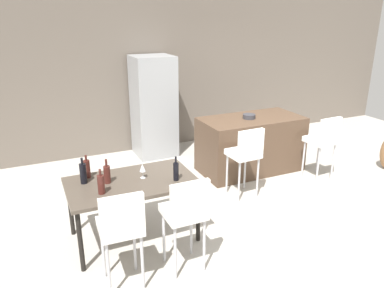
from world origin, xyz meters
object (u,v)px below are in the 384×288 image
at_px(kitchen_island, 250,144).
at_px(dining_chair_near, 121,225).
at_px(wine_glass_left, 143,168).
at_px(dining_table, 132,186).
at_px(refrigerator, 154,107).
at_px(wine_bottle_corner, 107,174).
at_px(bar_chair_middle, 324,138).
at_px(bar_chair_left, 246,152).
at_px(wine_bottle_inner, 176,171).
at_px(wine_bottle_far, 83,173).
at_px(dining_chair_far, 186,210).
at_px(fruit_bowl, 249,116).
at_px(wine_bottle_right, 101,184).
at_px(wine_bottle_middle, 87,169).

height_order(kitchen_island, dining_chair_near, dining_chair_near).
bearing_deg(wine_glass_left, dining_chair_near, -119.79).
distance_m(dining_table, refrigerator, 2.82).
relative_size(kitchen_island, wine_bottle_corner, 5.92).
bearing_deg(bar_chair_middle, dining_chair_near, -161.81).
bearing_deg(bar_chair_left, wine_bottle_inner, -157.13).
height_order(dining_chair_near, wine_bottle_inner, dining_chair_near).
bearing_deg(wine_bottle_far, dining_table, -18.65).
bearing_deg(dining_chair_near, refrigerator, 66.23).
xyz_separation_m(bar_chair_middle, dining_chair_near, (-3.51, -1.15, 0.00)).
height_order(dining_chair_far, wine_bottle_corner, dining_chair_far).
xyz_separation_m(wine_bottle_corner, wine_glass_left, (0.40, -0.04, 0.02)).
bearing_deg(dining_chair_near, kitchen_island, 36.01).
bearing_deg(wine_bottle_far, kitchen_island, 19.11).
bearing_deg(refrigerator, kitchen_island, -48.99).
bearing_deg(wine_bottle_inner, dining_chair_near, -142.59).
bearing_deg(bar_chair_middle, fruit_bowl, 137.74).
bearing_deg(bar_chair_left, wine_bottle_corner, -171.76).
bearing_deg(refrigerator, fruit_bowl, -50.68).
height_order(dining_chair_near, wine_bottle_right, dining_chair_near).
relative_size(bar_chair_left, wine_bottle_right, 3.76).
height_order(bar_chair_middle, refrigerator, refrigerator).
distance_m(bar_chair_middle, dining_table, 3.20).
height_order(wine_bottle_inner, refrigerator, refrigerator).
relative_size(bar_chair_middle, wine_bottle_corner, 3.68).
distance_m(dining_chair_near, refrigerator, 3.68).
distance_m(bar_chair_middle, wine_bottle_far, 3.69).
distance_m(dining_table, fruit_bowl, 2.60).
xyz_separation_m(dining_table, wine_bottle_far, (-0.50, 0.17, 0.19)).
distance_m(wine_bottle_right, fruit_bowl, 2.99).
height_order(kitchen_island, wine_glass_left, kitchen_island).
height_order(dining_chair_far, wine_bottle_right, dining_chair_far).
relative_size(kitchen_island, wine_bottle_inner, 5.89).
distance_m(dining_chair_near, wine_bottle_right, 0.65).
height_order(wine_bottle_inner, wine_bottle_corner, wine_bottle_inner).
height_order(dining_table, wine_bottle_right, wine_bottle_right).
height_order(dining_table, dining_chair_far, dining_chair_far).
distance_m(dining_chair_near, fruit_bowl, 3.29).
relative_size(wine_bottle_inner, refrigerator, 0.16).
bearing_deg(wine_bottle_right, dining_chair_far, -41.99).
distance_m(dining_chair_near, dining_chair_far, 0.65).
xyz_separation_m(kitchen_island, dining_table, (-2.37, -1.16, 0.21)).
distance_m(wine_bottle_inner, refrigerator, 2.83).
xyz_separation_m(bar_chair_middle, wine_bottle_middle, (-3.62, -0.05, 0.15)).
height_order(refrigerator, fruit_bowl, refrigerator).
bearing_deg(wine_bottle_middle, wine_bottle_far, -114.69).
bearing_deg(dining_table, refrigerator, 65.82).
bearing_deg(dining_chair_far, wine_bottle_inner, 76.55).
bearing_deg(fruit_bowl, dining_chair_far, -135.45).
bearing_deg(fruit_bowl, bar_chair_middle, -42.26).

